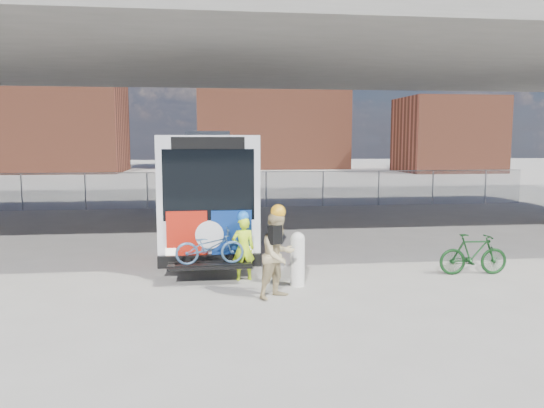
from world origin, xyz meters
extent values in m
plane|color=#9E9991|center=(0.00, 0.00, 0.00)|extent=(160.00, 160.00, 0.00)
cube|color=silver|center=(-2.00, 4.04, 1.95)|extent=(2.55, 12.00, 3.20)
cube|color=black|center=(-2.00, 4.54, 2.59)|extent=(2.61, 11.00, 1.28)
cube|color=black|center=(-2.00, -1.91, 2.33)|extent=(2.24, 0.12, 1.76)
cube|color=black|center=(-2.00, -1.91, 3.36)|extent=(1.78, 0.12, 0.30)
cube|color=black|center=(-2.00, -2.01, 0.45)|extent=(2.55, 0.20, 0.30)
cube|color=#AD1B0D|center=(-2.55, -1.98, 1.10)|extent=(1.00, 0.08, 1.20)
cube|color=navy|center=(-1.45, -1.98, 1.10)|extent=(1.00, 0.08, 1.20)
cylinder|color=silver|center=(-2.00, -2.00, 1.10)|extent=(0.70, 0.06, 0.70)
cube|color=gray|center=(-2.00, 4.04, 3.62)|extent=(1.28, 7.20, 0.14)
cube|color=black|center=(-2.00, -2.51, 0.45)|extent=(2.00, 0.70, 0.06)
cylinder|color=black|center=(-3.15, -0.36, 0.50)|extent=(0.30, 1.00, 1.00)
cylinder|color=black|center=(-0.85, -0.36, 0.50)|extent=(0.30, 1.00, 1.00)
cylinder|color=black|center=(-3.15, 8.24, 0.50)|extent=(0.30, 1.00, 1.00)
cylinder|color=black|center=(-0.85, 8.24, 0.50)|extent=(0.30, 1.00, 1.00)
cube|color=#AD1B0D|center=(-3.30, 0.24, 1.30)|extent=(0.06, 2.60, 1.70)
cube|color=navy|center=(-3.30, 1.84, 1.30)|extent=(0.06, 1.40, 1.70)
cube|color=#AD1B0D|center=(-0.70, 0.24, 1.30)|extent=(0.06, 2.60, 1.70)
cube|color=navy|center=(-0.70, 1.84, 1.30)|extent=(0.06, 1.40, 1.70)
imported|color=#40658D|center=(-2.00, -2.51, 0.91)|extent=(1.66, 0.67, 0.86)
cube|color=#605E59|center=(0.00, 4.00, 6.75)|extent=(40.00, 16.00, 1.50)
cube|color=#605E59|center=(0.00, 4.00, 7.55)|extent=(40.00, 0.60, 0.80)
cylinder|color=gray|center=(-12.00, 12.00, 0.90)|extent=(0.06, 0.06, 1.80)
cylinder|color=gray|center=(-8.00, 12.00, 0.90)|extent=(0.06, 0.06, 1.80)
cylinder|color=gray|center=(-4.00, 12.00, 0.90)|extent=(0.06, 0.06, 1.80)
cylinder|color=gray|center=(0.00, 12.00, 0.90)|extent=(0.06, 0.06, 1.80)
cylinder|color=gray|center=(4.00, 12.00, 0.90)|extent=(0.06, 0.06, 1.80)
cylinder|color=gray|center=(8.00, 12.00, 0.90)|extent=(0.06, 0.06, 1.80)
cylinder|color=gray|center=(12.00, 12.00, 0.90)|extent=(0.06, 0.06, 1.80)
plane|color=gray|center=(0.00, 12.00, 0.90)|extent=(30.00, 0.00, 30.00)
cube|color=gray|center=(0.00, 12.00, 1.82)|extent=(30.00, 0.05, 0.04)
cube|color=brown|center=(-18.00, 45.00, 5.00)|extent=(14.00, 10.00, 10.00)
cube|color=brown|center=(6.00, 52.00, 6.00)|extent=(18.00, 12.00, 12.00)
cube|color=brown|center=(24.00, 40.00, 4.00)|extent=(10.00, 8.00, 8.00)
cylinder|color=brown|center=(14.00, 55.00, 12.50)|extent=(2.20, 2.20, 25.00)
cylinder|color=silver|center=(0.05, -2.94, 0.56)|extent=(0.34, 0.34, 1.12)
sphere|color=silver|center=(0.05, -2.94, 1.12)|extent=(0.34, 0.34, 0.34)
imported|color=#CCFF1A|center=(-1.18, -2.26, 0.78)|extent=(0.62, 0.46, 1.56)
sphere|color=blue|center=(-1.18, -2.26, 1.58)|extent=(0.27, 0.27, 0.27)
imported|color=tan|center=(-0.53, -3.82, 0.94)|extent=(1.16, 1.11, 1.88)
sphere|color=orange|center=(-0.53, -3.82, 1.90)|extent=(0.33, 0.33, 0.33)
cube|color=black|center=(-0.62, -3.99, 1.43)|extent=(0.32, 0.29, 0.40)
imported|color=#123A16|center=(4.69, -2.47, 0.53)|extent=(1.79, 0.60, 1.06)
camera|label=1|loc=(-2.06, -15.01, 3.42)|focal=35.00mm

